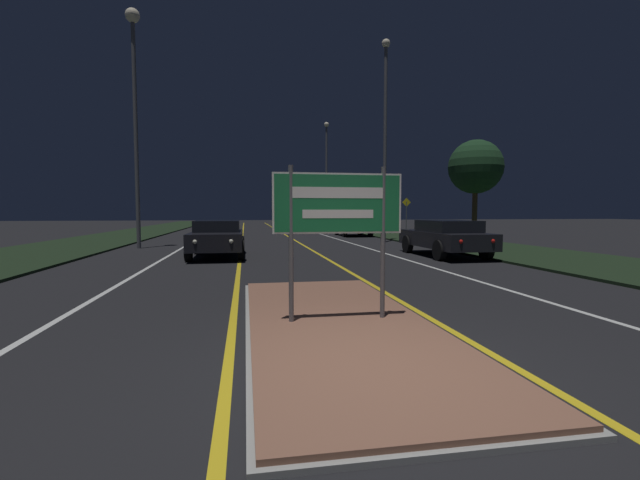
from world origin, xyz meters
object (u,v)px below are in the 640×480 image
(car_receding_2, at_px, (330,221))
(car_receding_3, at_px, (314,221))
(streetlight_right_far, at_px, (326,166))
(car_receding_0, at_px, (445,236))
(highway_sign, at_px, (338,211))
(warning_sign, at_px, (406,213))
(car_receding_1, at_px, (353,225))
(streetlight_right_near, at_px, (385,124))
(car_approaching_0, at_px, (217,237))
(streetlight_left_near, at_px, (134,85))

(car_receding_2, xyz_separation_m, car_receding_3, (0.04, 8.47, -0.09))
(streetlight_right_far, height_order, car_receding_0, streetlight_right_far)
(highway_sign, distance_m, streetlight_right_far, 34.20)
(warning_sign, bearing_deg, car_receding_1, 164.03)
(streetlight_right_near, relative_size, car_approaching_0, 2.47)
(car_receding_0, relative_size, car_receding_3, 1.15)
(car_receding_1, relative_size, car_receding_2, 0.86)
(highway_sign, distance_m, warning_sign, 23.50)
(streetlight_left_near, height_order, car_receding_2, streetlight_left_near)
(car_receding_1, xyz_separation_m, car_receding_3, (-0.10, 16.09, -0.03))
(car_receding_3, bearing_deg, streetlight_right_near, -89.34)
(streetlight_left_near, relative_size, car_receding_2, 2.21)
(streetlight_right_near, xyz_separation_m, car_approaching_0, (-8.50, -6.14, -5.63))
(streetlight_left_near, distance_m, warning_sign, 18.00)
(streetlight_right_far, relative_size, car_receding_0, 2.10)
(car_receding_1, distance_m, warning_sign, 3.69)
(streetlight_right_far, height_order, car_receding_3, streetlight_right_far)
(car_approaching_0, bearing_deg, streetlight_left_near, 130.90)
(streetlight_right_far, distance_m, car_receding_2, 6.02)
(highway_sign, bearing_deg, car_approaching_0, 102.95)
(car_receding_2, xyz_separation_m, car_approaching_0, (-8.20, -19.95, -0.08))
(car_receding_0, height_order, car_approaching_0, car_receding_0)
(highway_sign, height_order, streetlight_right_far, streetlight_right_far)
(streetlight_right_far, xyz_separation_m, car_approaching_0, (-8.53, -23.20, -5.14))
(car_receding_3, bearing_deg, warning_sign, -78.25)
(streetlight_left_near, relative_size, car_receding_3, 2.57)
(car_receding_1, bearing_deg, streetlight_right_near, -88.54)
(highway_sign, relative_size, warning_sign, 0.89)
(highway_sign, bearing_deg, car_receding_2, 78.99)
(car_approaching_0, bearing_deg, highway_sign, -77.05)
(streetlight_left_near, xyz_separation_m, car_approaching_0, (3.77, -4.35, -6.58))
(car_approaching_0, bearing_deg, car_receding_0, -8.53)
(highway_sign, xyz_separation_m, streetlight_right_far, (6.19, 33.37, 4.19))
(streetlight_right_near, height_order, car_receding_0, streetlight_right_near)
(streetlight_right_near, relative_size, car_receding_0, 2.28)
(streetlight_left_near, distance_m, car_receding_2, 20.71)
(streetlight_left_near, height_order, warning_sign, streetlight_left_near)
(streetlight_right_near, distance_m, warning_sign, 7.79)
(car_receding_3, bearing_deg, car_receding_1, -89.66)
(streetlight_right_near, bearing_deg, car_receding_2, 91.22)
(car_receding_0, bearing_deg, streetlight_left_near, 155.24)
(streetlight_right_far, xyz_separation_m, car_receding_0, (-0.13, -24.46, -5.13))
(streetlight_left_near, height_order, car_receding_0, streetlight_left_near)
(highway_sign, xyz_separation_m, warning_sign, (9.45, 21.51, -0.09))
(streetlight_right_far, xyz_separation_m, car_receding_1, (-0.20, -10.87, -5.11))
(streetlight_right_near, height_order, streetlight_right_far, streetlight_right_near)
(car_receding_1, distance_m, car_receding_3, 16.10)
(car_approaching_0, bearing_deg, streetlight_right_near, 35.85)
(streetlight_right_far, xyz_separation_m, car_receding_3, (-0.29, 5.22, -5.15))
(streetlight_right_far, distance_m, car_receding_3, 7.34)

